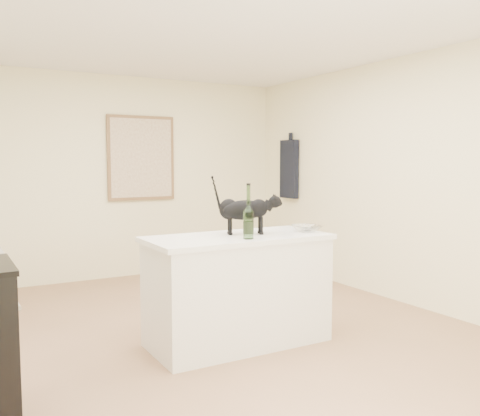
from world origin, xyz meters
The scene contains 12 objects.
floor centered at (0.00, 0.00, 0.00)m, with size 5.50×5.50×0.00m, color #9D7253.
ceiling centered at (0.00, 0.00, 2.60)m, with size 5.50×5.50×0.00m, color white.
wall_back centered at (0.00, 2.75, 1.30)m, with size 4.50×4.50×0.00m, color #F0E7B9.
wall_right centered at (2.25, 0.00, 1.30)m, with size 5.50×5.50×0.00m, color #F0E7B9.
island_base centered at (0.10, -0.20, 0.43)m, with size 1.44×0.67×0.86m, color white.
island_top centered at (0.10, -0.20, 0.88)m, with size 1.50×0.70×0.04m, color white.
artwork_frame centered at (0.30, 2.72, 1.55)m, with size 0.90×0.03×1.10m, color brown.
artwork_canvas centered at (0.30, 2.70, 1.55)m, with size 0.82×0.00×1.02m, color beige.
hanging_garment centered at (2.19, 2.05, 1.40)m, with size 0.08×0.34×0.80m, color black.
black_cat centered at (0.19, -0.16, 1.08)m, with size 0.52×0.16×0.36m, color black, non-canonical shape.
wine_bottle centered at (0.08, -0.40, 1.09)m, with size 0.08×0.08×0.38m, color #285823.
glass_bowl centered at (0.73, -0.29, 0.93)m, with size 0.24×0.24×0.06m, color white.
Camera 1 is at (-1.97, -3.86, 1.50)m, focal length 38.96 mm.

